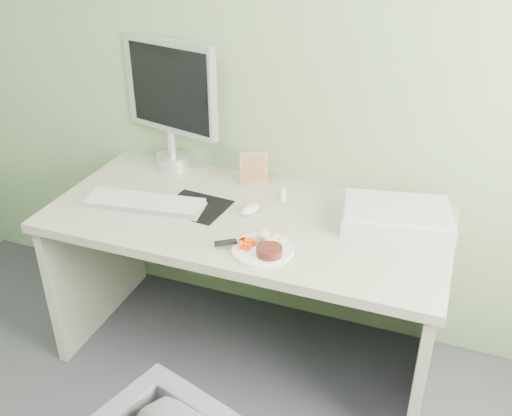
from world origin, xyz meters
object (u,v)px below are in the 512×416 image
at_px(plate, 263,250).
at_px(scanner, 396,217).
at_px(desk, 247,253).
at_px(monitor, 170,98).

relative_size(plate, scanner, 0.54).
xyz_separation_m(plate, scanner, (0.42, 0.36, 0.03)).
distance_m(desk, monitor, 0.77).
bearing_deg(plate, scanner, 40.68).
bearing_deg(plate, desk, 123.97).
distance_m(plate, scanner, 0.55).
relative_size(desk, plate, 7.10).
bearing_deg(scanner, monitor, 159.55).
distance_m(plate, monitor, 0.89).
xyz_separation_m(desk, monitor, (-0.48, 0.32, 0.51)).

